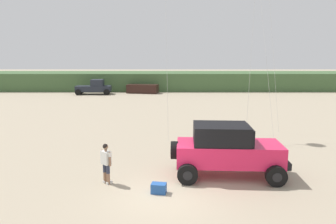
% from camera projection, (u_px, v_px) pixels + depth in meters
% --- Properties ---
extents(ground_plane, '(220.00, 220.00, 0.00)m').
position_uv_depth(ground_plane, '(165.00, 197.00, 11.60)').
color(ground_plane, tan).
extents(dune_ridge, '(90.00, 9.05, 2.58)m').
position_uv_depth(dune_ridge, '(200.00, 81.00, 49.30)').
color(dune_ridge, '#426038').
rests_on(dune_ridge, ground_plane).
extents(jeep, '(4.91, 2.59, 2.26)m').
position_uv_depth(jeep, '(226.00, 149.00, 13.45)').
color(jeep, '#EA2151').
rests_on(jeep, ground_plane).
extents(person_watching, '(0.49, 0.47, 1.67)m').
position_uv_depth(person_watching, '(105.00, 161.00, 12.66)').
color(person_watching, '#8C664C').
rests_on(person_watching, ground_plane).
extents(cooler_box, '(0.61, 0.45, 0.38)m').
position_uv_depth(cooler_box, '(158.00, 188.00, 11.89)').
color(cooler_box, '#23519E').
rests_on(cooler_box, ground_plane).
extents(distant_pickup, '(4.70, 2.61, 1.98)m').
position_uv_depth(distant_pickup, '(93.00, 87.00, 42.36)').
color(distant_pickup, '#1E232D').
rests_on(distant_pickup, ground_plane).
extents(distant_sedan, '(4.44, 2.45, 1.20)m').
position_uv_depth(distant_sedan, '(141.00, 89.00, 43.68)').
color(distant_sedan, black).
rests_on(distant_sedan, ground_plane).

